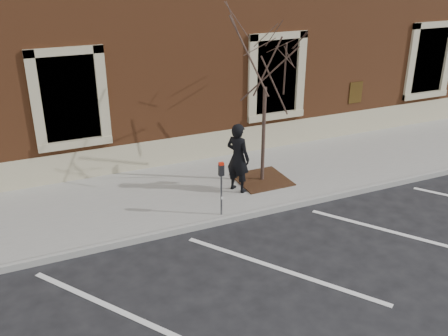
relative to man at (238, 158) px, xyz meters
name	(u,v)px	position (x,y,z in m)	size (l,w,h in m)	color
ground	(234,220)	(-0.63, -1.15, -1.05)	(120.00, 120.00, 0.00)	#28282B
sidewalk_near	(206,188)	(-0.63, 0.60, -0.98)	(40.00, 3.50, 0.15)	#A19F98
curb_near	(235,218)	(-0.63, -1.20, -0.98)	(40.00, 0.12, 0.15)	#9E9E99
parking_stripes	(281,269)	(-0.63, -3.35, -1.05)	(28.00, 4.40, 0.01)	silver
building_civic	(138,11)	(-0.63, 6.59, 2.94)	(40.00, 8.62, 8.00)	brown
man	(238,158)	(0.00, 0.00, 0.00)	(0.66, 0.43, 1.81)	black
parking_meter	(221,179)	(-0.91, -1.03, 0.02)	(0.12, 0.09, 1.32)	#595B60
tree_grate	(262,180)	(0.86, 0.28, -0.89)	(1.34, 1.34, 0.03)	#462C16
sapling	(266,59)	(0.86, 0.28, 2.36)	(2.80, 2.80, 4.66)	#48342B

